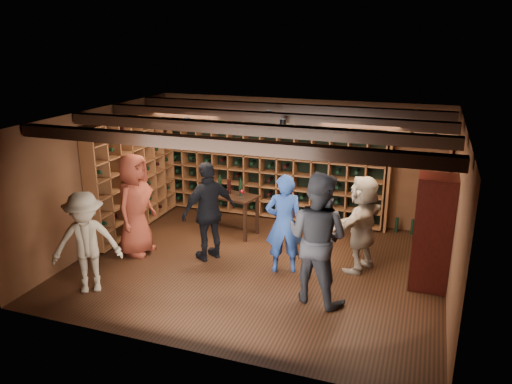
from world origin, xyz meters
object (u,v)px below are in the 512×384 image
(guest_khaki, at_px, (86,243))
(tasting_table, at_px, (230,198))
(man_grey_suit, at_px, (317,238))
(guest_woman_black, at_px, (209,211))
(display_cabinet, at_px, (432,235))
(man_blue_shirt, at_px, (284,224))
(guest_red_floral, at_px, (135,204))
(guest_beige, at_px, (362,223))

(guest_khaki, height_order, tasting_table, guest_khaki)
(man_grey_suit, bearing_deg, guest_woman_black, -4.41)
(display_cabinet, height_order, guest_khaki, display_cabinet)
(guest_khaki, bearing_deg, man_blue_shirt, -1.02)
(guest_woman_black, bearing_deg, man_grey_suit, 104.74)
(display_cabinet, bearing_deg, man_grey_suit, -148.73)
(guest_red_floral, distance_m, guest_beige, 3.87)
(guest_woman_black, height_order, tasting_table, guest_woman_black)
(display_cabinet, distance_m, guest_woman_black, 3.59)
(guest_red_floral, bearing_deg, tasting_table, -39.95)
(man_blue_shirt, height_order, guest_khaki, man_blue_shirt)
(display_cabinet, distance_m, man_blue_shirt, 2.26)
(man_grey_suit, height_order, guest_khaki, man_grey_suit)
(guest_red_floral, distance_m, tasting_table, 1.86)
(guest_red_floral, xyz_separation_m, guest_khaki, (0.06, -1.43, -0.12))
(guest_woman_black, distance_m, tasting_table, 1.20)
(guest_woman_black, xyz_separation_m, guest_khaki, (-1.24, -1.65, -0.08))
(man_blue_shirt, bearing_deg, guest_khaki, 11.94)
(guest_woman_black, relative_size, guest_khaki, 1.10)
(guest_red_floral, distance_m, guest_khaki, 1.44)
(guest_red_floral, xyz_separation_m, tasting_table, (1.20, 1.40, -0.20))
(guest_khaki, relative_size, tasting_table, 1.39)
(guest_red_floral, relative_size, tasting_table, 1.60)
(man_blue_shirt, bearing_deg, guest_beige, -177.49)
(man_blue_shirt, bearing_deg, guest_woman_black, -21.68)
(display_cabinet, bearing_deg, guest_khaki, -159.36)
(man_blue_shirt, xyz_separation_m, guest_red_floral, (-2.64, -0.18, 0.08))
(display_cabinet, relative_size, man_grey_suit, 0.90)
(man_blue_shirt, relative_size, tasting_table, 1.46)
(man_grey_suit, relative_size, guest_beige, 1.21)
(guest_beige, relative_size, tasting_table, 1.42)
(display_cabinet, xyz_separation_m, guest_red_floral, (-4.89, -0.39, 0.05))
(guest_woman_black, height_order, guest_khaki, guest_woman_black)
(guest_beige, bearing_deg, guest_red_floral, -58.47)
(display_cabinet, distance_m, guest_beige, 1.11)
(tasting_table, bearing_deg, man_blue_shirt, -28.30)
(man_grey_suit, relative_size, guest_woman_black, 1.13)
(guest_woman_black, bearing_deg, tasting_table, -139.39)
(man_blue_shirt, relative_size, guest_beige, 1.02)
(guest_khaki, xyz_separation_m, guest_beige, (3.75, 2.09, 0.02))
(man_blue_shirt, bearing_deg, man_grey_suit, 114.06)
(display_cabinet, height_order, guest_beige, display_cabinet)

